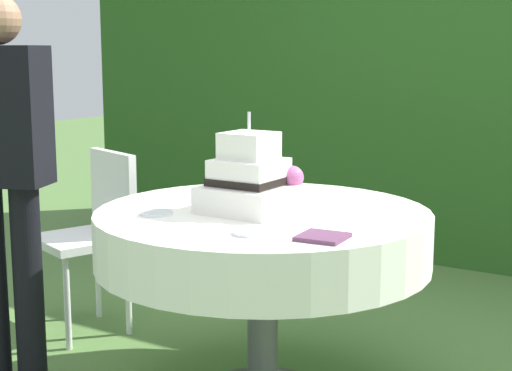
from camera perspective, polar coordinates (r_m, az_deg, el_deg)
foliage_hedge at (r=5.25m, az=15.24°, el=9.23°), size 5.90×0.49×2.70m
cake_table at (r=3.05m, az=0.50°, el=-3.87°), size 1.31×1.31×0.77m
wedding_cake at (r=2.98m, az=-0.40°, el=0.31°), size 0.33×0.33×0.38m
serving_plate_near at (r=3.48m, az=2.42°, el=-0.19°), size 0.13×0.13×0.01m
serving_plate_far at (r=2.97m, az=-7.30°, el=-2.01°), size 0.12×0.12×0.01m
serving_plate_left at (r=2.63m, az=-0.38°, el=-3.45°), size 0.13×0.13×0.01m
serving_plate_right at (r=3.26m, az=-3.39°, el=-0.86°), size 0.12×0.12×0.01m
napkin_stack at (r=2.58m, az=4.90°, el=-3.77°), size 0.16×0.16×0.01m
garden_chair at (r=3.91m, az=-11.64°, el=-2.75°), size 0.51×0.51×0.89m
standing_person at (r=3.27m, az=-18.00°, el=1.44°), size 0.41×0.32×1.60m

